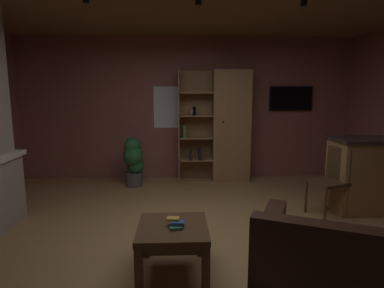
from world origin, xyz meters
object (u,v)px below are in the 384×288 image
Objects in this scene: table_book_1 at (177,223)px; table_book_0 at (176,227)px; table_book_2 at (173,219)px; leather_couch at (368,284)px; potted_floor_plant at (134,160)px; bookshelf_cabinet at (226,127)px; coffee_table at (173,235)px; dining_chair at (332,177)px; wall_mounted_tv at (291,98)px.

table_book_0 is at bearing -121.64° from table_book_1.
table_book_1 is at bearing 58.36° from table_book_0.
leather_couch is at bearing -27.77° from table_book_2.
leather_couch is at bearing -58.82° from potted_floor_plant.
coffee_table is at bearing -106.84° from bookshelf_cabinet.
potted_floor_plant reaches higher than leather_couch.
leather_couch reaches higher than coffee_table.
table_book_0 is at bearing -75.04° from potted_floor_plant.
table_book_1 is (0.04, -0.03, 0.13)m from coffee_table.
leather_couch is at bearing -26.11° from table_book_0.
dining_chair is (0.73, 2.05, 0.23)m from leather_couch.
bookshelf_cabinet is at bearing 123.21° from dining_chair.
dining_chair is at bearing 33.04° from table_book_1.
table_book_1 is 1.13× the size of table_book_2.
leather_couch is 1.58m from coffee_table.
bookshelf_cabinet is 2.23× the size of dining_chair.
bookshelf_cabinet is 3.30m from table_book_2.
table_book_1 is (0.02, 0.03, 0.03)m from table_book_0.
bookshelf_cabinet reaches higher than coffee_table.
bookshelf_cabinet is 16.58× the size of table_book_1.
potted_floor_plant is (-0.76, 2.86, 0.01)m from table_book_0.
table_book_1 is at bearing -74.60° from potted_floor_plant.
leather_couch is 2.05× the size of potted_floor_plant.
leather_couch is 4.13m from potted_floor_plant.
potted_floor_plant is 1.06× the size of wall_mounted_tv.
dining_chair is (1.18, -1.80, -0.49)m from bookshelf_cabinet.
leather_couch is 16.06× the size of table_book_0.
table_book_1 reaches higher than coffee_table.
coffee_table is 0.72× the size of dining_chair.
bookshelf_cabinet reaches higher than table_book_0.
table_book_1 is 0.15× the size of wall_mounted_tv.
coffee_table is 0.14m from table_book_1.
coffee_table is 2.51m from dining_chair.
coffee_table is at bearing -75.24° from potted_floor_plant.
leather_couch is 2.19m from dining_chair.
table_book_1 is at bearing -122.92° from wall_mounted_tv.
table_book_2 is at bearing 137.70° from table_book_1.
bookshelf_cabinet is at bearing 73.88° from table_book_0.
table_book_2 is 2.50m from dining_chair.
wall_mounted_tv is at bearing 87.24° from dining_chair.
leather_couch is (0.45, -3.86, -0.72)m from bookshelf_cabinet.
table_book_2 is 4.13m from wall_mounted_tv.
dining_chair is at bearing -27.30° from potted_floor_plant.
wall_mounted_tv reaches higher than coffee_table.
table_book_1 is at bearing -105.98° from bookshelf_cabinet.
dining_chair reaches higher than table_book_2.
bookshelf_cabinet reaches higher than potted_floor_plant.
table_book_1 is 2.48m from dining_chair.
potted_floor_plant is at bearing 105.40° from table_book_1.
table_book_1 is at bearing -36.14° from coffee_table.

